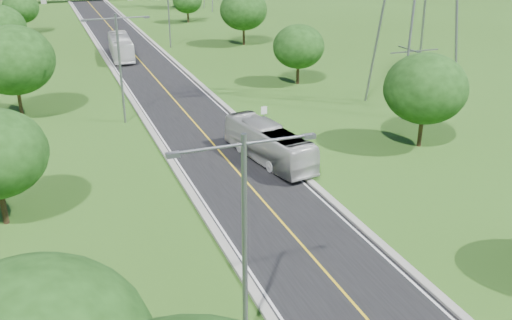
{
  "coord_description": "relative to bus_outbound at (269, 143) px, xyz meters",
  "views": [
    {
      "loc": [
        -12.68,
        -6.71,
        17.18
      ],
      "look_at": [
        -0.43,
        25.25,
        3.0
      ],
      "focal_mm": 40.0,
      "sensor_mm": 36.0,
      "label": 1
    }
  ],
  "objects": [
    {
      "name": "tree_lc",
      "position": [
        -17.98,
        18.58,
        4.08
      ],
      "size": [
        7.56,
        7.56,
        8.79
      ],
      "color": "black",
      "rests_on": "ground"
    },
    {
      "name": "streetlight_near_left",
      "position": [
        -8.98,
        -19.42,
        4.45
      ],
      "size": [
        5.9,
        0.25,
        10.0
      ],
      "color": "slate",
      "rests_on": "ground"
    },
    {
      "name": "curb_right",
      "position": [
        1.27,
        34.58,
        -1.38
      ],
      "size": [
        0.5,
        150.0,
        0.22
      ],
      "primitive_type": "cube",
      "color": "gray",
      "rests_on": "ground"
    },
    {
      "name": "streetlight_mid_left",
      "position": [
        -8.98,
        13.58,
        4.45
      ],
      "size": [
        5.9,
        0.25,
        10.0
      ],
      "color": "slate",
      "rests_on": "ground"
    },
    {
      "name": "road",
      "position": [
        -2.98,
        34.58,
        -1.46
      ],
      "size": [
        8.0,
        150.0,
        0.06
      ],
      "primitive_type": "cube",
      "color": "black",
      "rests_on": "ground"
    },
    {
      "name": "tree_le",
      "position": [
        -17.48,
        66.58,
        2.84
      ],
      "size": [
        5.88,
        5.88,
        6.84
      ],
      "color": "black",
      "rests_on": "ground"
    },
    {
      "name": "tree_rb",
      "position": [
        13.02,
        -1.42,
        3.46
      ],
      "size": [
        6.72,
        6.72,
        7.82
      ],
      "color": "black",
      "rests_on": "ground"
    },
    {
      "name": "tree_rd",
      "position": [
        14.02,
        44.58,
        3.77
      ],
      "size": [
        7.14,
        7.14,
        8.3
      ],
      "color": "black",
      "rests_on": "ground"
    },
    {
      "name": "bus_outbound",
      "position": [
        0.0,
        0.0,
        0.0
      ],
      "size": [
        4.03,
        10.53,
        2.86
      ],
      "primitive_type": "imported",
      "rotation": [
        0.0,
        0.0,
        3.3
      ],
      "color": "silver",
      "rests_on": "road"
    },
    {
      "name": "curb_left",
      "position": [
        -7.23,
        34.58,
        -1.38
      ],
      "size": [
        0.5,
        150.0,
        0.22
      ],
      "primitive_type": "cube",
      "color": "gray",
      "rests_on": "ground"
    },
    {
      "name": "speed_limit_sign",
      "position": [
        2.22,
        6.57,
        0.11
      ],
      "size": [
        0.55,
        0.09,
        2.4
      ],
      "color": "slate",
      "rests_on": "ground"
    },
    {
      "name": "tree_re",
      "position": [
        11.52,
        68.58,
        2.53
      ],
      "size": [
        5.46,
        5.46,
        6.35
      ],
      "color": "black",
      "rests_on": "ground"
    },
    {
      "name": "ground",
      "position": [
        -2.98,
        28.58,
        -1.49
      ],
      "size": [
        260.0,
        260.0,
        0.0
      ],
      "primitive_type": "plane",
      "color": "#2D5016",
      "rests_on": "ground"
    },
    {
      "name": "streetlight_far_right",
      "position": [
        3.02,
        46.58,
        4.45
      ],
      "size": [
        5.9,
        0.25,
        10.0
      ],
      "color": "slate",
      "rests_on": "ground"
    },
    {
      "name": "bus_inbound",
      "position": [
        -5.01,
        41.59,
        0.13
      ],
      "size": [
        3.34,
        11.32,
        3.11
      ],
      "primitive_type": "imported",
      "rotation": [
        0.0,
        0.0,
        -0.07
      ],
      "color": "white",
      "rests_on": "road"
    },
    {
      "name": "tree_rc",
      "position": [
        12.02,
        20.58,
        2.84
      ],
      "size": [
        5.88,
        5.88,
        6.84
      ],
      "color": "black",
      "rests_on": "ground"
    }
  ]
}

